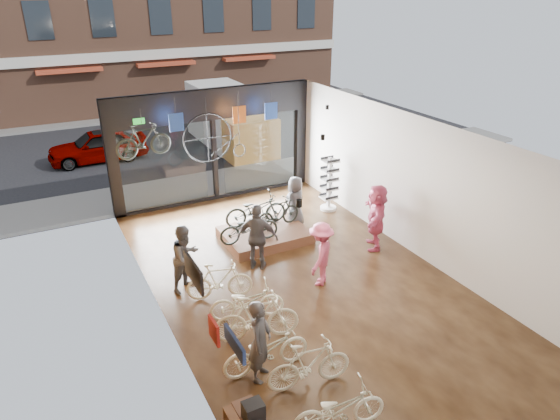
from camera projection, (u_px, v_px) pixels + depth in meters
ground_plane at (301, 281)px, 12.68m from camera, size 7.00×12.00×0.04m
ceiling at (304, 134)px, 11.09m from camera, size 7.00×12.00×0.04m
wall_left at (156, 245)px, 10.42m from camera, size 0.04×12.00×3.80m
wall_right at (416, 187)px, 13.35m from camera, size 0.04×12.00×3.80m
wall_back at (513, 372)px, 7.02m from camera, size 7.00×0.04×3.80m
storefront at (214, 146)px, 16.73m from camera, size 7.00×0.26×3.80m
exit_sign at (139, 121)px, 15.15m from camera, size 0.35×0.06×0.18m
street_road at (152, 135)px, 24.80m from camera, size 30.00×18.00×0.02m
sidewalk_near at (205, 185)px, 18.47m from camera, size 30.00×2.40×0.12m
sidewalk_far at (134, 116)px, 28.00m from camera, size 30.00×2.00×0.12m
street_car at (98, 146)px, 20.84m from camera, size 3.97×1.60×1.35m
box_truck at (233, 120)px, 22.16m from camera, size 2.19×6.58×2.59m
floor_bike_0 at (339, 409)px, 8.29m from camera, size 1.72×0.87×0.86m
floor_bike_1 at (309, 364)px, 9.17m from camera, size 1.69×0.71×0.99m
floor_bike_2 at (266, 350)px, 9.57m from camera, size 1.78×0.70×0.92m
floor_bike_3 at (257, 318)px, 10.37m from camera, size 1.87×0.96×1.08m
floor_bike_4 at (247, 302)px, 11.08m from camera, size 1.75×1.02×0.87m
floor_bike_5 at (220, 281)px, 11.78m from camera, size 1.64×0.87×0.95m
display_platform at (265, 235)px, 14.61m from camera, size 2.40×1.80×0.30m
display_bike_left at (249, 227)px, 13.74m from camera, size 1.72×0.76×0.88m
display_bike_mid at (278, 213)px, 14.57m from camera, size 1.56×0.65×0.91m
display_bike_right at (256, 210)px, 14.70m from camera, size 1.92×0.86×0.97m
customer_0 at (260, 341)px, 9.22m from camera, size 0.72×0.74×1.71m
customer_1 at (186, 258)px, 12.01m from camera, size 1.04×0.98×1.70m
customer_2 at (258, 237)px, 12.85m from camera, size 1.13×0.98×1.82m
customer_3 at (321, 254)px, 12.21m from camera, size 1.21×1.18×1.67m
customer_4 at (295, 202)px, 15.13m from camera, size 0.94×0.80×1.62m
customer_5 at (376, 217)px, 13.89m from camera, size 1.45×1.77×1.90m
sunglasses_rack at (329, 184)px, 16.25m from camera, size 0.64×0.58×1.81m
wall_merch at (225, 370)px, 7.90m from camera, size 0.40×2.40×2.60m
penny_farthing at (218, 138)px, 15.41m from camera, size 1.97×0.06×1.58m
hung_bike at (144, 140)px, 13.74m from camera, size 1.63×0.66×0.95m
jersey_left at (176, 122)px, 15.01m from camera, size 0.45×0.03×0.55m
jersey_mid at (239, 115)px, 15.87m from camera, size 0.45×0.03×0.55m
jersey_right at (271, 111)px, 16.34m from camera, size 0.45×0.03×0.55m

